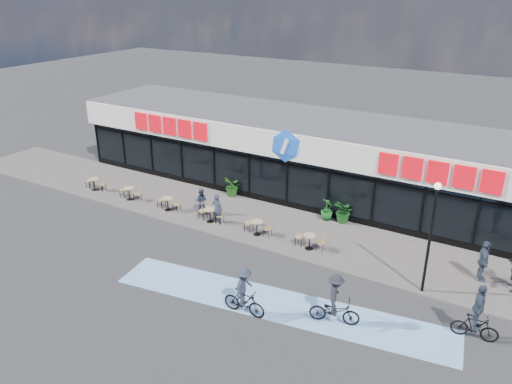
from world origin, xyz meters
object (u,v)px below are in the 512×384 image
patron_right (201,201)px  potted_plant_right (344,212)px  bistro_set_0 (95,183)px  lamp_post (431,229)px  cyclist_b (477,317)px  potted_plant_left (232,186)px  patron_left (217,209)px  pedestrian_b (483,261)px  potted_plant_mid (327,209)px  cyclist_a (335,304)px

patron_right → potted_plant_right: bearing=-178.2°
bistro_set_0 → lamp_post: bearing=-2.6°
potted_plant_right → cyclist_b: bearing=-40.5°
potted_plant_left → lamp_post: bearing=-19.7°
potted_plant_left → potted_plant_right: (7.07, 0.02, 0.02)m
potted_plant_right → patron_left: patron_left is taller
pedestrian_b → cyclist_b: size_ratio=0.83×
bistro_set_0 → patron_right: patron_right is taller
lamp_post → potted_plant_right: size_ratio=3.84×
potted_plant_mid → pedestrian_b: size_ratio=0.64×
potted_plant_right → bistro_set_0: bearing=-166.9°
bistro_set_0 → potted_plant_right: (14.94, 3.47, 0.18)m
patron_left → patron_right: (-1.46, 0.54, -0.09)m
patron_right → pedestrian_b: size_ratio=0.79×
bistro_set_0 → patron_left: 9.17m
lamp_post → potted_plant_left: lamp_post is taller
potted_plant_right → cyclist_a: cyclist_a is taller
lamp_post → potted_plant_left: (-12.27, 4.38, -2.29)m
potted_plant_right → potted_plant_mid: bearing=-171.7°
pedestrian_b → bistro_set_0: bearing=74.1°
lamp_post → patron_left: (-10.97, 0.92, -2.08)m
lamp_post → potted_plant_mid: (-6.12, 4.26, -2.30)m
potted_plant_left → cyclist_a: cyclist_a is taller
pedestrian_b → cyclist_b: 4.13m
lamp_post → potted_plant_left: size_ratio=3.97×
bistro_set_0 → potted_plant_mid: bearing=13.4°
lamp_post → patron_right: size_ratio=3.29×
patron_left → pedestrian_b: bearing=-175.6°
potted_plant_mid → potted_plant_right: potted_plant_right is taller
patron_right → bistro_set_0: bearing=-16.2°
patron_left → cyclist_a: cyclist_a is taller
lamp_post → patron_right: lamp_post is taller
potted_plant_mid → cyclist_a: (3.70, -7.97, 0.14)m
potted_plant_mid → cyclist_a: cyclist_a is taller
patron_right → cyclist_b: bearing=146.5°
lamp_post → cyclist_b: (2.31, -2.01, -2.06)m
cyclist_b → patron_right: bearing=166.7°
pedestrian_b → patron_left: bearing=76.3°
pedestrian_b → cyclist_b: (0.35, -4.11, -0.09)m
potted_plant_left → patron_right: bearing=-93.2°
cyclist_b → potted_plant_mid: bearing=143.4°
potted_plant_mid → pedestrian_b: pedestrian_b is taller
patron_left → cyclist_a: (8.55, -4.63, -0.09)m
lamp_post → potted_plant_mid: lamp_post is taller
bistro_set_0 → cyclist_a: size_ratio=0.74×
potted_plant_mid → patron_right: size_ratio=0.82×
potted_plant_left → potted_plant_mid: size_ratio=1.02×
bistro_set_0 → patron_right: size_ratio=1.04×
patron_right → patron_left: bearing=139.3°
potted_plant_left → potted_plant_mid: 6.14m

